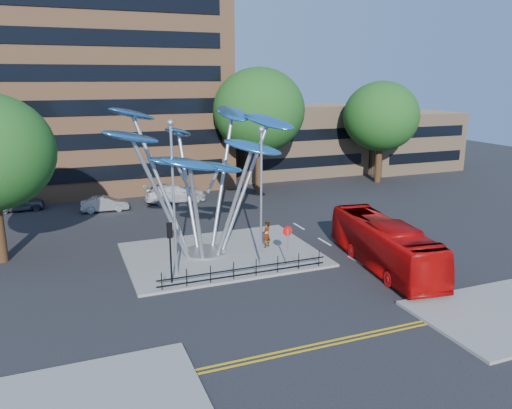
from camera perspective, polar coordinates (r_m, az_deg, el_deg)
name	(u,v)px	position (r m, az deg, el deg)	size (l,w,h in m)	color
ground	(273,289)	(27.38, 1.99, -9.59)	(120.00, 120.00, 0.00)	black
traffic_island	(222,254)	(32.25, -3.93, -5.70)	(12.00, 9.00, 0.15)	slate
double_yellow_near	(329,341)	(22.59, 8.30, -15.22)	(40.00, 0.12, 0.01)	gold
double_yellow_far	(332,345)	(22.37, 8.69, -15.56)	(40.00, 0.12, 0.01)	gold
brick_tower	(92,38)	(55.22, -18.18, 17.67)	(25.00, 15.00, 30.00)	#986642
low_building_near	(296,140)	(59.42, 4.65, 7.39)	(15.00, 8.00, 8.00)	#9E7E5D
low_building_far	(405,141)	(65.25, 16.63, 7.01)	(12.00, 8.00, 7.00)	#9E7E5D
tree_right	(259,111)	(48.52, 0.34, 10.68)	(8.80, 8.80, 12.11)	black
tree_far	(381,116)	(55.34, 14.11, 9.74)	(8.00, 8.00, 10.81)	black
leaf_sculpture	(200,148)	(30.96, -6.43, 6.39)	(12.72, 9.54, 9.51)	#9EA0A5
street_lamp_left	(173,186)	(27.60, -9.46, 2.13)	(0.36, 0.36, 8.80)	#9EA0A5
street_lamp_right	(261,185)	(28.63, 0.60, 2.22)	(0.36, 0.36, 8.30)	#9EA0A5
traffic_light_island	(170,240)	(27.27, -9.80, -4.01)	(0.28, 0.18, 3.42)	black
no_entry_sign_island	(288,239)	(29.64, 3.63, -3.95)	(0.60, 0.10, 2.45)	#9EA0A5
pedestrian_railing_front	(245,271)	(28.27, -1.26, -7.57)	(10.00, 0.06, 1.00)	black
red_bus	(384,244)	(30.75, 14.43, -4.43)	(2.43, 10.39, 2.90)	#B30808
pedestrian	(267,234)	(33.02, 1.22, -3.45)	(0.64, 0.42, 1.75)	gray
parked_car_left	(19,203)	(47.22, -25.49, 0.16)	(1.64, 4.07, 1.39)	#46484F
parked_car_mid	(105,204)	(44.43, -16.89, 0.07)	(1.37, 3.93, 1.29)	#9DA0A4
parked_car_right	(175,193)	(46.34, -9.20, 1.28)	(2.25, 5.53, 1.60)	silver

